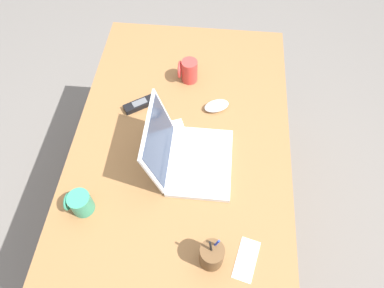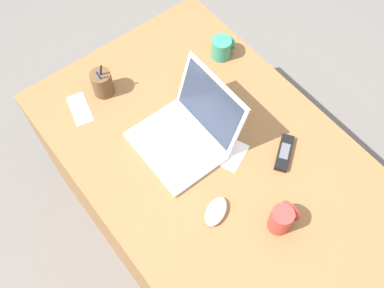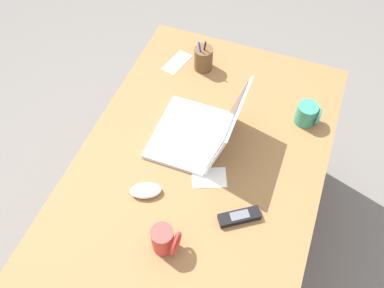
{
  "view_description": "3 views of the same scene",
  "coord_description": "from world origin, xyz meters",
  "px_view_note": "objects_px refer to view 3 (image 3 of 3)",
  "views": [
    {
      "loc": [
        -0.81,
        -0.12,
        1.93
      ],
      "look_at": [
        -0.09,
        -0.05,
        0.81
      ],
      "focal_mm": 32.79,
      "sensor_mm": 36.0,
      "label": 1
    },
    {
      "loc": [
        0.52,
        -0.52,
        2.13
      ],
      "look_at": [
        -0.08,
        -0.05,
        0.77
      ],
      "focal_mm": 41.35,
      "sensor_mm": 36.0,
      "label": 2
    },
    {
      "loc": [
        0.77,
        0.26,
        2.02
      ],
      "look_at": [
        -0.06,
        -0.04,
        0.78
      ],
      "focal_mm": 39.06,
      "sensor_mm": 36.0,
      "label": 3
    }
  ],
  "objects_px": {
    "coffee_mug_white": "(165,240)",
    "pen_holder": "(203,59)",
    "coffee_mug_tall": "(307,114)",
    "cordless_phone": "(239,217)",
    "laptop": "(200,132)",
    "computer_mouse": "(146,190)"
  },
  "relations": [
    {
      "from": "coffee_mug_white",
      "to": "pen_holder",
      "type": "height_order",
      "value": "pen_holder"
    },
    {
      "from": "coffee_mug_tall",
      "to": "cordless_phone",
      "type": "bearing_deg",
      "value": -13.97
    },
    {
      "from": "coffee_mug_white",
      "to": "coffee_mug_tall",
      "type": "distance_m",
      "value": 0.74
    },
    {
      "from": "cordless_phone",
      "to": "pen_holder",
      "type": "distance_m",
      "value": 0.72
    },
    {
      "from": "laptop",
      "to": "coffee_mug_white",
      "type": "bearing_deg",
      "value": 5.54
    },
    {
      "from": "coffee_mug_tall",
      "to": "cordless_phone",
      "type": "xyz_separation_m",
      "value": [
        0.49,
        -0.12,
        -0.03
      ]
    },
    {
      "from": "coffee_mug_white",
      "to": "cordless_phone",
      "type": "distance_m",
      "value": 0.27
    },
    {
      "from": "coffee_mug_white",
      "to": "cordless_phone",
      "type": "xyz_separation_m",
      "value": [
        -0.18,
        0.19,
        -0.04
      ]
    },
    {
      "from": "coffee_mug_tall",
      "to": "coffee_mug_white",
      "type": "bearing_deg",
      "value": -25.17
    },
    {
      "from": "laptop",
      "to": "coffee_mug_white",
      "type": "distance_m",
      "value": 0.44
    },
    {
      "from": "computer_mouse",
      "to": "cordless_phone",
      "type": "relative_size",
      "value": 0.77
    },
    {
      "from": "cordless_phone",
      "to": "coffee_mug_white",
      "type": "bearing_deg",
      "value": -47.14
    },
    {
      "from": "computer_mouse",
      "to": "coffee_mug_white",
      "type": "height_order",
      "value": "coffee_mug_white"
    },
    {
      "from": "pen_holder",
      "to": "laptop",
      "type": "bearing_deg",
      "value": 17.72
    },
    {
      "from": "coffee_mug_white",
      "to": "computer_mouse",
      "type": "bearing_deg",
      "value": -138.46
    },
    {
      "from": "coffee_mug_white",
      "to": "coffee_mug_tall",
      "type": "relative_size",
      "value": 1.19
    },
    {
      "from": "coffee_mug_tall",
      "to": "cordless_phone",
      "type": "distance_m",
      "value": 0.51
    },
    {
      "from": "cordless_phone",
      "to": "laptop",
      "type": "bearing_deg",
      "value": -138.14
    },
    {
      "from": "pen_holder",
      "to": "computer_mouse",
      "type": "bearing_deg",
      "value": 1.77
    },
    {
      "from": "laptop",
      "to": "computer_mouse",
      "type": "height_order",
      "value": "laptop"
    },
    {
      "from": "laptop",
      "to": "pen_holder",
      "type": "xyz_separation_m",
      "value": [
        -0.37,
        -0.12,
        0.0
      ]
    },
    {
      "from": "computer_mouse",
      "to": "coffee_mug_tall",
      "type": "bearing_deg",
      "value": 113.2
    }
  ]
}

